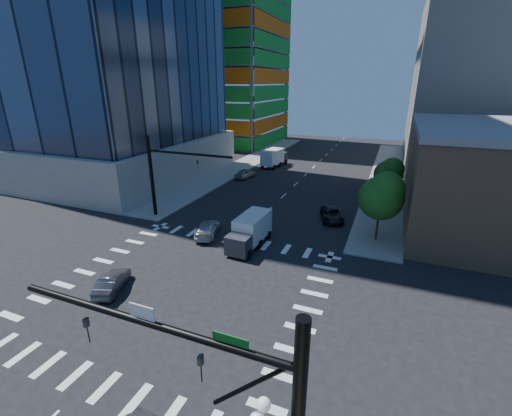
% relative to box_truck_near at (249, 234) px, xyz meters
% --- Properties ---
extents(ground, '(160.00, 160.00, 0.00)m').
position_rel_box_truck_near_xyz_m(ground, '(-1.59, -8.19, -1.27)').
color(ground, black).
rests_on(ground, ground).
extents(road_markings, '(20.00, 20.00, 0.01)m').
position_rel_box_truck_near_xyz_m(road_markings, '(-1.59, -8.19, -1.27)').
color(road_markings, silver).
rests_on(road_markings, ground).
extents(sidewalk_ne, '(5.00, 60.00, 0.15)m').
position_rel_box_truck_near_xyz_m(sidewalk_ne, '(10.91, 31.81, -1.20)').
color(sidewalk_ne, gray).
rests_on(sidewalk_ne, ground).
extents(sidewalk_nw, '(5.00, 60.00, 0.15)m').
position_rel_box_truck_near_xyz_m(sidewalk_nw, '(-14.09, 31.81, -1.20)').
color(sidewalk_nw, gray).
rests_on(sidewalk_nw, ground).
extents(construction_building, '(25.16, 34.50, 70.60)m').
position_rel_box_truck_near_xyz_m(construction_building, '(-29.00, 53.74, 23.34)').
color(construction_building, slate).
rests_on(construction_building, ground).
extents(bg_building_ne, '(24.00, 30.00, 28.00)m').
position_rel_box_truck_near_xyz_m(bg_building_ne, '(25.41, 46.81, 12.73)').
color(bg_building_ne, slate).
rests_on(bg_building_ne, ground).
extents(signal_mast_nw, '(10.20, 0.40, 9.00)m').
position_rel_box_truck_near_xyz_m(signal_mast_nw, '(-11.59, 3.31, 4.22)').
color(signal_mast_nw, black).
rests_on(signal_mast_nw, sidewalk_nw).
extents(tree_south, '(4.16, 4.16, 6.82)m').
position_rel_box_truck_near_xyz_m(tree_south, '(11.04, 5.71, 3.41)').
color(tree_south, '#382316').
rests_on(tree_south, sidewalk_ne).
extents(tree_north, '(3.54, 3.52, 5.78)m').
position_rel_box_truck_near_xyz_m(tree_north, '(11.34, 17.71, 2.72)').
color(tree_north, '#382316').
rests_on(tree_north, sidewalk_ne).
extents(car_nb_far, '(3.53, 5.22, 1.33)m').
position_rel_box_truck_near_xyz_m(car_nb_far, '(5.99, 9.60, -0.61)').
color(car_nb_far, black).
rests_on(car_nb_far, ground).
extents(car_sb_near, '(3.25, 5.16, 1.39)m').
position_rel_box_truck_near_xyz_m(car_sb_near, '(-4.86, 0.87, -0.58)').
color(car_sb_near, silver).
rests_on(car_sb_near, ground).
extents(car_sb_mid, '(2.34, 4.55, 1.48)m').
position_rel_box_truck_near_xyz_m(car_sb_mid, '(-10.09, 22.24, -0.53)').
color(car_sb_mid, '#97999E').
rests_on(car_sb_mid, ground).
extents(car_sb_cross, '(2.70, 4.20, 1.31)m').
position_rel_box_truck_near_xyz_m(car_sb_cross, '(-6.56, -10.29, -0.62)').
color(car_sb_cross, '#444348').
rests_on(car_sb_cross, ground).
extents(box_truck_near, '(2.54, 5.57, 2.88)m').
position_rel_box_truck_near_xyz_m(box_truck_near, '(0.00, 0.00, 0.00)').
color(box_truck_near, black).
rests_on(box_truck_near, ground).
extents(box_truck_far, '(3.35, 6.32, 3.17)m').
position_rel_box_truck_near_xyz_m(box_truck_far, '(-8.42, 31.88, 0.13)').
color(box_truck_far, black).
rests_on(box_truck_far, ground).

